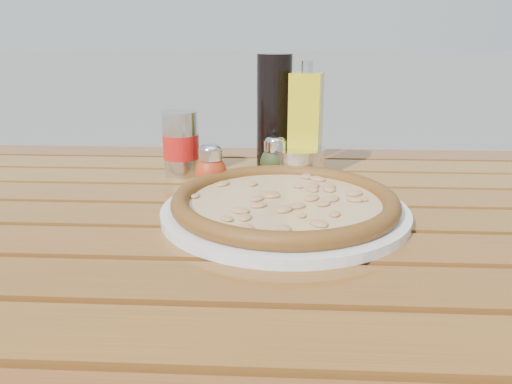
{
  "coord_description": "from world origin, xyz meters",
  "views": [
    {
      "loc": [
        0.04,
        -0.69,
        1.01
      ],
      "look_at": [
        0.0,
        0.02,
        0.78
      ],
      "focal_mm": 35.0,
      "sensor_mm": 36.0,
      "label": 1
    }
  ],
  "objects_px": {
    "pepper_shaker": "(211,168)",
    "olive_oil_cruet": "(306,126)",
    "table": "(255,262)",
    "plate": "(285,211)",
    "pizza": "(285,201)",
    "parmesan_tin": "(299,163)",
    "soda_can": "(181,144)",
    "oregano_shaker": "(275,159)",
    "dark_bottle": "(274,114)"
  },
  "relations": [
    {
      "from": "pepper_shaker",
      "to": "olive_oil_cruet",
      "type": "xyz_separation_m",
      "value": [
        0.16,
        0.09,
        0.06
      ]
    },
    {
      "from": "table",
      "to": "plate",
      "type": "bearing_deg",
      "value": 1.66
    },
    {
      "from": "pizza",
      "to": "parmesan_tin",
      "type": "height_order",
      "value": "parmesan_tin"
    },
    {
      "from": "pizza",
      "to": "parmesan_tin",
      "type": "distance_m",
      "value": 0.19
    },
    {
      "from": "soda_can",
      "to": "olive_oil_cruet",
      "type": "relative_size",
      "value": 0.57
    },
    {
      "from": "olive_oil_cruet",
      "to": "pepper_shaker",
      "type": "bearing_deg",
      "value": -150.55
    },
    {
      "from": "plate",
      "to": "oregano_shaker",
      "type": "relative_size",
      "value": 4.39
    },
    {
      "from": "oregano_shaker",
      "to": "table",
      "type": "bearing_deg",
      "value": -97.38
    },
    {
      "from": "table",
      "to": "soda_can",
      "type": "height_order",
      "value": "soda_can"
    },
    {
      "from": "table",
      "to": "olive_oil_cruet",
      "type": "relative_size",
      "value": 6.67
    },
    {
      "from": "plate",
      "to": "olive_oil_cruet",
      "type": "xyz_separation_m",
      "value": [
        0.04,
        0.21,
        0.09
      ]
    },
    {
      "from": "table",
      "to": "dark_bottle",
      "type": "distance_m",
      "value": 0.32
    },
    {
      "from": "pizza",
      "to": "pepper_shaker",
      "type": "relative_size",
      "value": 4.99
    },
    {
      "from": "pepper_shaker",
      "to": "soda_can",
      "type": "bearing_deg",
      "value": 126.29
    },
    {
      "from": "pizza",
      "to": "soda_can",
      "type": "height_order",
      "value": "soda_can"
    },
    {
      "from": "oregano_shaker",
      "to": "pizza",
      "type": "bearing_deg",
      "value": -84.72
    },
    {
      "from": "plate",
      "to": "olive_oil_cruet",
      "type": "relative_size",
      "value": 1.71
    },
    {
      "from": "plate",
      "to": "oregano_shaker",
      "type": "height_order",
      "value": "oregano_shaker"
    },
    {
      "from": "dark_bottle",
      "to": "olive_oil_cruet",
      "type": "xyz_separation_m",
      "value": [
        0.06,
        -0.05,
        -0.01
      ]
    },
    {
      "from": "dark_bottle",
      "to": "parmesan_tin",
      "type": "relative_size",
      "value": 1.87
    },
    {
      "from": "table",
      "to": "olive_oil_cruet",
      "type": "xyz_separation_m",
      "value": [
        0.08,
        0.21,
        0.17
      ]
    },
    {
      "from": "table",
      "to": "parmesan_tin",
      "type": "distance_m",
      "value": 0.23
    },
    {
      "from": "table",
      "to": "pepper_shaker",
      "type": "relative_size",
      "value": 17.07
    },
    {
      "from": "pizza",
      "to": "oregano_shaker",
      "type": "xyz_separation_m",
      "value": [
        -0.02,
        0.19,
        0.02
      ]
    },
    {
      "from": "pepper_shaker",
      "to": "dark_bottle",
      "type": "bearing_deg",
      "value": 53.61
    },
    {
      "from": "pizza",
      "to": "olive_oil_cruet",
      "type": "height_order",
      "value": "olive_oil_cruet"
    },
    {
      "from": "table",
      "to": "olive_oil_cruet",
      "type": "bearing_deg",
      "value": 69.39
    },
    {
      "from": "oregano_shaker",
      "to": "dark_bottle",
      "type": "xyz_separation_m",
      "value": [
        -0.0,
        0.07,
        0.07
      ]
    },
    {
      "from": "pepper_shaker",
      "to": "soda_can",
      "type": "height_order",
      "value": "soda_can"
    },
    {
      "from": "plate",
      "to": "soda_can",
      "type": "height_order",
      "value": "soda_can"
    },
    {
      "from": "oregano_shaker",
      "to": "dark_bottle",
      "type": "height_order",
      "value": "dark_bottle"
    },
    {
      "from": "table",
      "to": "pizza",
      "type": "bearing_deg",
      "value": 1.66
    },
    {
      "from": "dark_bottle",
      "to": "parmesan_tin",
      "type": "bearing_deg",
      "value": -54.98
    },
    {
      "from": "pizza",
      "to": "dark_bottle",
      "type": "bearing_deg",
      "value": 94.68
    },
    {
      "from": "oregano_shaker",
      "to": "dark_bottle",
      "type": "bearing_deg",
      "value": 92.95
    },
    {
      "from": "soda_can",
      "to": "parmesan_tin",
      "type": "height_order",
      "value": "soda_can"
    },
    {
      "from": "plate",
      "to": "oregano_shaker",
      "type": "bearing_deg",
      "value": 95.28
    },
    {
      "from": "dark_bottle",
      "to": "plate",
      "type": "bearing_deg",
      "value": -85.32
    },
    {
      "from": "plate",
      "to": "pizza",
      "type": "relative_size",
      "value": 0.88
    },
    {
      "from": "pepper_shaker",
      "to": "dark_bottle",
      "type": "height_order",
      "value": "dark_bottle"
    },
    {
      "from": "parmesan_tin",
      "to": "pizza",
      "type": "bearing_deg",
      "value": -97.56
    },
    {
      "from": "olive_oil_cruet",
      "to": "parmesan_tin",
      "type": "distance_m",
      "value": 0.07
    },
    {
      "from": "dark_bottle",
      "to": "pizza",
      "type": "bearing_deg",
      "value": -85.32
    },
    {
      "from": "oregano_shaker",
      "to": "dark_bottle",
      "type": "distance_m",
      "value": 0.1
    },
    {
      "from": "plate",
      "to": "parmesan_tin",
      "type": "bearing_deg",
      "value": 82.44
    },
    {
      "from": "olive_oil_cruet",
      "to": "pizza",
      "type": "bearing_deg",
      "value": -99.88
    },
    {
      "from": "dark_bottle",
      "to": "parmesan_tin",
      "type": "xyz_separation_m",
      "value": [
        0.05,
        -0.07,
        -0.08
      ]
    },
    {
      "from": "oregano_shaker",
      "to": "dark_bottle",
      "type": "relative_size",
      "value": 0.37
    },
    {
      "from": "pizza",
      "to": "dark_bottle",
      "type": "xyz_separation_m",
      "value": [
        -0.02,
        0.26,
        0.09
      ]
    },
    {
      "from": "pepper_shaker",
      "to": "oregano_shaker",
      "type": "relative_size",
      "value": 1.0
    }
  ]
}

